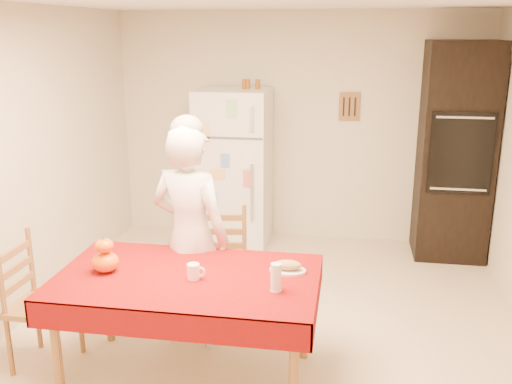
% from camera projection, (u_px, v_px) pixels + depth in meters
% --- Properties ---
extents(floor, '(4.50, 4.50, 0.00)m').
position_uv_depth(floor, '(268.00, 331.00, 4.50)').
color(floor, '#CBB892').
rests_on(floor, ground).
extents(room_shell, '(4.02, 4.52, 2.51)m').
position_uv_depth(room_shell, '(269.00, 128.00, 4.05)').
color(room_shell, beige).
rests_on(room_shell, ground).
extents(refrigerator, '(0.75, 0.74, 1.70)m').
position_uv_depth(refrigerator, '(234.00, 169.00, 6.15)').
color(refrigerator, white).
rests_on(refrigerator, floor).
extents(oven_cabinet, '(0.70, 0.62, 2.20)m').
position_uv_depth(oven_cabinet, '(455.00, 152.00, 5.76)').
color(oven_cabinet, black).
rests_on(oven_cabinet, floor).
extents(dining_table, '(1.70, 1.00, 0.76)m').
position_uv_depth(dining_table, '(187.00, 285.00, 3.71)').
color(dining_table, brown).
rests_on(dining_table, floor).
extents(chair_far, '(0.47, 0.46, 0.95)m').
position_uv_depth(chair_far, '(222.00, 261.00, 4.57)').
color(chair_far, brown).
rests_on(chair_far, floor).
extents(chair_left, '(0.41, 0.43, 0.95)m').
position_uv_depth(chair_left, '(34.00, 297.00, 3.94)').
color(chair_left, brown).
rests_on(chair_left, floor).
extents(seated_woman, '(0.69, 0.54, 1.67)m').
position_uv_depth(seated_woman, '(190.00, 237.00, 4.16)').
color(seated_woman, silver).
rests_on(seated_woman, floor).
extents(coffee_mug, '(0.08, 0.08, 0.10)m').
position_uv_depth(coffee_mug, '(193.00, 271.00, 3.62)').
color(coffee_mug, white).
rests_on(coffee_mug, dining_table).
extents(pumpkin_lower, '(0.18, 0.18, 0.13)m').
position_uv_depth(pumpkin_lower, '(105.00, 262.00, 3.73)').
color(pumpkin_lower, red).
rests_on(pumpkin_lower, dining_table).
extents(pumpkin_upper, '(0.12, 0.12, 0.09)m').
position_uv_depth(pumpkin_upper, '(104.00, 246.00, 3.70)').
color(pumpkin_upper, red).
rests_on(pumpkin_upper, pumpkin_lower).
extents(wine_glass, '(0.07, 0.07, 0.18)m').
position_uv_depth(wine_glass, '(276.00, 277.00, 3.45)').
color(wine_glass, white).
rests_on(wine_glass, dining_table).
extents(bread_plate, '(0.24, 0.24, 0.02)m').
position_uv_depth(bread_plate, '(288.00, 271.00, 3.73)').
color(bread_plate, silver).
rests_on(bread_plate, dining_table).
extents(bread_loaf, '(0.18, 0.10, 0.06)m').
position_uv_depth(bread_loaf, '(288.00, 265.00, 3.72)').
color(bread_loaf, '#A28650').
rests_on(bread_loaf, bread_plate).
extents(spice_jar_left, '(0.05, 0.05, 0.10)m').
position_uv_depth(spice_jar_left, '(244.00, 84.00, 5.93)').
color(spice_jar_left, brown).
rests_on(spice_jar_left, refrigerator).
extents(spice_jar_mid, '(0.05, 0.05, 0.10)m').
position_uv_depth(spice_jar_mid, '(248.00, 84.00, 5.93)').
color(spice_jar_mid, brown).
rests_on(spice_jar_mid, refrigerator).
extents(spice_jar_right, '(0.05, 0.05, 0.10)m').
position_uv_depth(spice_jar_right, '(258.00, 84.00, 5.91)').
color(spice_jar_right, brown).
rests_on(spice_jar_right, refrigerator).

